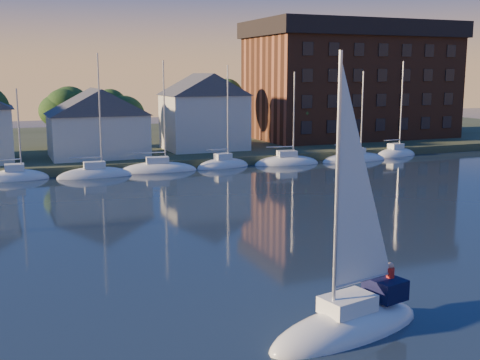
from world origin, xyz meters
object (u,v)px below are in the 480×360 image
condo_block (351,80)px  hero_sailboat (349,320)px  clubhouse_east (204,111)px  clubhouse_centre (97,122)px

condo_block → hero_sailboat: bearing=-122.4°
condo_block → hero_sailboat: (-37.84, -59.64, -9.24)m
clubhouse_east → condo_block: size_ratio=0.34×
clubhouse_centre → hero_sailboat: 51.94m
clubhouse_east → hero_sailboat: bearing=-102.4°
condo_block → hero_sailboat: 71.24m
clubhouse_centre → condo_block: condo_block is taller
condo_block → clubhouse_east: bearing=-167.1°
clubhouse_east → clubhouse_centre: bearing=-171.9°
hero_sailboat → condo_block: bearing=-134.5°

